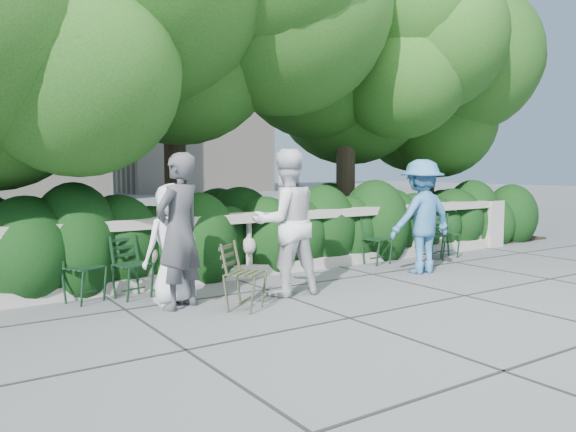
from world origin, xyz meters
TOP-DOWN VIEW (x-y plane):
  - ground at (0.00, 0.00)m, footprint 90.00×90.00m
  - balustrade at (0.00, 1.80)m, footprint 12.00×0.44m
  - shrub_hedge at (0.00, 3.00)m, footprint 15.00×2.60m
  - tree_canopy at (0.69, 3.19)m, footprint 15.04×6.52m
  - chair_b at (-2.74, 1.33)m, footprint 0.61×0.62m
  - chair_c at (-2.18, 1.21)m, footprint 0.55×0.58m
  - chair_d at (2.23, 1.33)m, footprint 0.50×0.54m
  - chair_e at (3.78, 1.18)m, footprint 0.55×0.58m
  - chair_f at (3.33, 1.11)m, footprint 0.44×0.48m
  - chair_weathered at (-1.21, -0.12)m, footprint 0.64×0.65m
  - person_businessman at (-1.89, 0.77)m, footprint 0.81×0.60m
  - person_woman_grey at (-1.91, 0.52)m, footprint 0.82×0.70m
  - person_casual_man at (-0.43, 0.42)m, footprint 1.03×0.85m
  - person_older_blue at (2.26, 0.49)m, footprint 1.23×0.75m

SIDE VIEW (x-z plane):
  - ground at x=0.00m, z-range 0.00..0.00m
  - shrub_hedge at x=0.00m, z-range -0.85..0.85m
  - chair_b at x=-2.74m, z-range -0.42..0.42m
  - chair_c at x=-2.18m, z-range -0.42..0.42m
  - chair_d at x=2.23m, z-range -0.42..0.42m
  - chair_e at x=3.78m, z-range -0.42..0.42m
  - chair_f at x=3.33m, z-range -0.42..0.42m
  - chair_weathered at x=-1.21m, z-range -0.42..0.42m
  - balustrade at x=0.00m, z-range -0.01..0.99m
  - person_businessman at x=-1.89m, z-range 0.00..1.52m
  - person_older_blue at x=2.26m, z-range 0.00..1.84m
  - person_woman_grey at x=-1.91m, z-range 0.00..1.89m
  - person_casual_man at x=-0.43m, z-range 0.00..1.96m
  - tree_canopy at x=0.69m, z-range 0.57..7.35m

